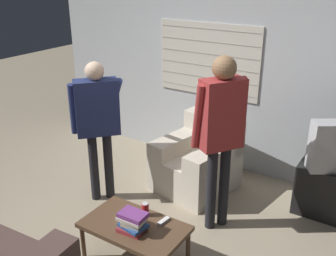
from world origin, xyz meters
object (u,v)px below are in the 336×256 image
(coffee_table, at_px, (134,229))
(person_right_standing, at_px, (221,124))
(person_left_standing, at_px, (98,116))
(armchair_beige, at_px, (198,161))
(spare_remote, at_px, (164,221))
(book_stack, at_px, (133,222))
(soda_can, at_px, (145,209))

(coffee_table, distance_m, person_right_standing, 1.22)
(coffee_table, height_order, person_left_standing, person_left_standing)
(person_left_standing, bearing_deg, armchair_beige, -3.11)
(person_right_standing, relative_size, spare_remote, 13.08)
(person_left_standing, xyz_separation_m, spare_remote, (1.14, -0.47, -0.60))
(armchair_beige, distance_m, book_stack, 1.53)
(person_right_standing, height_order, spare_remote, person_right_standing)
(book_stack, bearing_deg, person_left_standing, 144.11)
(armchair_beige, height_order, coffee_table, armchair_beige)
(coffee_table, xyz_separation_m, person_left_standing, (-0.95, 0.64, 0.65))
(person_right_standing, bearing_deg, soda_can, -174.30)
(armchair_beige, bearing_deg, book_stack, 106.81)
(coffee_table, height_order, person_right_standing, person_right_standing)
(soda_can, bearing_deg, spare_remote, 0.85)
(person_left_standing, xyz_separation_m, person_right_standing, (1.32, 0.23, 0.12))
(book_stack, height_order, spare_remote, book_stack)
(book_stack, height_order, soda_can, book_stack)
(armchair_beige, height_order, person_left_standing, person_left_standing)
(coffee_table, bearing_deg, book_stack, -61.88)
(person_left_standing, bearing_deg, spare_remote, -70.60)
(person_right_standing, relative_size, soda_can, 13.89)
(coffee_table, relative_size, person_right_standing, 0.52)
(armchair_beige, height_order, person_right_standing, person_right_standing)
(armchair_beige, xyz_separation_m, coffee_table, (0.15, -1.44, 0.01))
(armchair_beige, xyz_separation_m, soda_can, (0.15, -1.27, 0.12))
(person_left_standing, distance_m, person_right_standing, 1.34)
(book_stack, xyz_separation_m, soda_can, (-0.04, 0.24, -0.02))
(person_left_standing, height_order, person_right_standing, person_right_standing)
(armchair_beige, bearing_deg, coffee_table, 105.67)
(person_left_standing, distance_m, soda_can, 1.20)
(armchair_beige, height_order, soda_can, armchair_beige)
(coffee_table, height_order, book_stack, book_stack)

